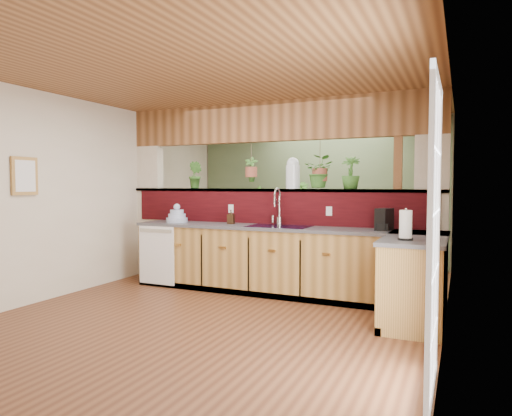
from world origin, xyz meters
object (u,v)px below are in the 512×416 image
at_px(dish_stack, 177,217).
at_px(soap_dispenser, 231,217).
at_px(faucet, 278,205).
at_px(coffee_maker, 384,220).
at_px(paper_towel, 406,226).
at_px(shelving_console, 278,236).
at_px(glass_jar, 293,173).

height_order(dish_stack, soap_dispenser, dish_stack).
height_order(faucet, coffee_maker, faucet).
bearing_deg(paper_towel, dish_stack, 165.83).
relative_size(dish_stack, soap_dispenser, 1.56).
bearing_deg(shelving_console, soap_dispenser, -105.76).
relative_size(dish_stack, coffee_maker, 1.17).
xyz_separation_m(dish_stack, soap_dispenser, (0.84, 0.09, 0.01)).
bearing_deg(coffee_maker, soap_dispenser, -162.35).
relative_size(dish_stack, paper_towel, 0.98).
height_order(faucet, dish_stack, faucet).
bearing_deg(glass_jar, dish_stack, -166.33).
relative_size(paper_towel, glass_jar, 0.74).
height_order(soap_dispenser, shelving_console, soap_dispenser).
xyz_separation_m(faucet, glass_jar, (0.13, 0.22, 0.43)).
distance_m(soap_dispenser, shelving_console, 2.27).
xyz_separation_m(soap_dispenser, paper_towel, (2.42, -0.91, 0.04)).
distance_m(faucet, soap_dispenser, 0.69).
bearing_deg(glass_jar, faucet, -120.77).
bearing_deg(shelving_console, glass_jar, -83.13).
relative_size(dish_stack, shelving_console, 0.22).
bearing_deg(dish_stack, paper_towel, -14.17).
xyz_separation_m(faucet, dish_stack, (-1.50, -0.17, -0.19)).
height_order(faucet, paper_towel, faucet).
bearing_deg(coffee_maker, paper_towel, -50.13).
bearing_deg(soap_dispenser, glass_jar, 21.21).
xyz_separation_m(coffee_maker, shelving_console, (-2.25, 2.25, -0.52)).
distance_m(coffee_maker, paper_towel, 0.94).
relative_size(soap_dispenser, shelving_console, 0.14).
relative_size(faucet, dish_stack, 1.64).
relative_size(coffee_maker, glass_jar, 0.62).
xyz_separation_m(coffee_maker, paper_towel, (0.34, -0.88, 0.02)).
bearing_deg(glass_jar, paper_towel, -36.95).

